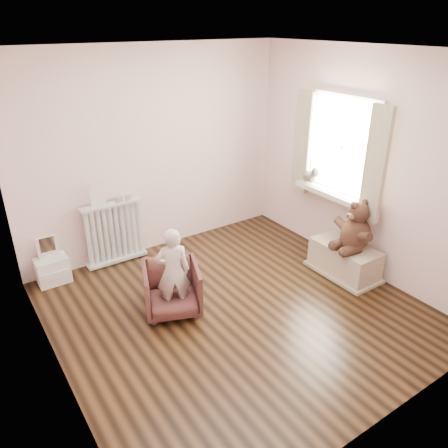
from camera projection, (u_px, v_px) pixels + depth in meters
floor at (236, 309)px, 4.70m from camera, size 3.60×3.60×0.01m
ceiling at (239, 50)px, 3.59m from camera, size 3.60×3.60×0.01m
back_wall at (154, 153)px, 5.49m from camera, size 3.60×0.02×2.60m
front_wall at (400, 283)px, 2.79m from camera, size 3.60×0.02×2.60m
left_wall at (40, 247)px, 3.23m from camera, size 0.02×3.60×2.60m
right_wall at (364, 165)px, 5.05m from camera, size 0.02×3.60×2.60m
window at (343, 147)px, 5.19m from camera, size 0.03×0.90×1.10m
window_sill at (333, 194)px, 5.39m from camera, size 0.22×1.10×0.06m
curtain_left at (375, 166)px, 4.74m from camera, size 0.06×0.26×1.30m
curtain_right at (303, 143)px, 5.59m from camera, size 0.06×0.26×1.30m
radiator at (115, 234)px, 5.45m from camera, size 0.77×0.15×0.81m
paper_doll at (97, 195)px, 5.14m from camera, size 0.17×0.01×0.28m
tin_a at (119, 199)px, 5.31m from camera, size 0.11×0.11×0.06m
tin_b at (128, 198)px, 5.38m from camera, size 0.08×0.08×0.04m
toy_vanity at (51, 261)px, 5.08m from camera, size 0.37×0.26×0.57m
armchair at (172, 289)px, 4.58m from camera, size 0.74×0.75×0.53m
child at (173, 272)px, 4.44m from camera, size 0.41×0.34×0.96m
toy_bench at (344, 259)px, 5.28m from camera, size 0.43×0.81×0.38m
teddy_bear at (357, 227)px, 5.01m from camera, size 0.52×0.43×0.60m
plush_cat at (310, 175)px, 5.63m from camera, size 0.24×0.31×0.23m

